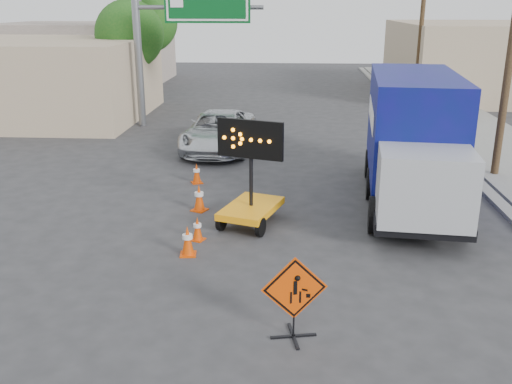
# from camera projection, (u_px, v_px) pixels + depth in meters

# --- Properties ---
(ground) EXTENTS (100.00, 100.00, 0.00)m
(ground) POSITION_uv_depth(u_px,v_px,m) (239.00, 320.00, 10.91)
(ground) COLOR #2D2D30
(ground) RESTS_ON ground
(curb_right) EXTENTS (0.40, 60.00, 0.12)m
(curb_right) POSITION_uv_depth(u_px,v_px,m) (437.00, 142.00, 24.65)
(curb_right) COLOR gray
(curb_right) RESTS_ON ground
(sidewalk_right) EXTENTS (4.00, 60.00, 0.15)m
(sidewalk_right) POSITION_uv_depth(u_px,v_px,m) (491.00, 143.00, 24.51)
(sidewalk_right) COLOR gray
(sidewalk_right) RESTS_ON ground
(storefront_left_near) EXTENTS (14.00, 10.00, 4.00)m
(storefront_left_near) POSITION_uv_depth(u_px,v_px,m) (10.00, 79.00, 30.09)
(storefront_left_near) COLOR tan
(storefront_left_near) RESTS_ON ground
(storefront_left_far) EXTENTS (12.00, 10.00, 4.40)m
(storefront_left_far) POSITION_uv_depth(u_px,v_px,m) (84.00, 53.00, 43.35)
(storefront_left_far) COLOR #A6968A
(storefront_left_far) RESTS_ON ground
(building_right_far) EXTENTS (10.00, 14.00, 4.60)m
(building_right_far) POSITION_uv_depth(u_px,v_px,m) (476.00, 59.00, 37.80)
(building_right_far) COLOR tan
(building_right_far) RESTS_ON ground
(highway_gantry) EXTENTS (6.18, 0.38, 6.90)m
(highway_gantry) POSITION_uv_depth(u_px,v_px,m) (179.00, 19.00, 26.60)
(highway_gantry) COLOR slate
(highway_gantry) RESTS_ON ground
(utility_pole_far) EXTENTS (1.80, 0.26, 9.00)m
(utility_pole_far) POSITION_uv_depth(u_px,v_px,m) (422.00, 24.00, 31.68)
(utility_pole_far) COLOR #4D3921
(utility_pole_far) RESTS_ON ground
(tree_left_near) EXTENTS (3.71, 3.71, 6.03)m
(tree_left_near) POSITION_uv_depth(u_px,v_px,m) (130.00, 35.00, 30.94)
(tree_left_near) COLOR #4D3921
(tree_left_near) RESTS_ON ground
(tree_left_far) EXTENTS (4.10, 4.10, 6.66)m
(tree_left_far) POSITION_uv_depth(u_px,v_px,m) (147.00, 22.00, 38.44)
(tree_left_far) COLOR #4D3921
(tree_left_far) RESTS_ON ground
(construction_sign) EXTENTS (1.18, 0.84, 1.59)m
(construction_sign) POSITION_uv_depth(u_px,v_px,m) (294.00, 296.00, 10.08)
(construction_sign) COLOR black
(construction_sign) RESTS_ON ground
(arrow_board) EXTENTS (1.81, 2.32, 2.91)m
(arrow_board) POSITION_uv_depth(u_px,v_px,m) (251.00, 202.00, 15.46)
(arrow_board) COLOR #FE9E0E
(arrow_board) RESTS_ON ground
(pickup_truck) EXTENTS (2.79, 5.67, 1.55)m
(pickup_truck) POSITION_uv_depth(u_px,v_px,m) (219.00, 131.00, 23.45)
(pickup_truck) COLOR silver
(pickup_truck) RESTS_ON ground
(box_truck) EXTENTS (3.15, 8.17, 3.78)m
(box_truck) POSITION_uv_depth(u_px,v_px,m) (412.00, 147.00, 16.94)
(box_truck) COLOR black
(box_truck) RESTS_ON ground
(cone_a) EXTENTS (0.42, 0.42, 0.75)m
(cone_a) POSITION_uv_depth(u_px,v_px,m) (188.00, 240.00, 13.62)
(cone_a) COLOR #D74004
(cone_a) RESTS_ON ground
(cone_b) EXTENTS (0.42, 0.42, 0.63)m
(cone_b) POSITION_uv_depth(u_px,v_px,m) (197.00, 228.00, 14.51)
(cone_b) COLOR #D74004
(cone_b) RESTS_ON ground
(cone_c) EXTENTS (0.54, 0.54, 0.80)m
(cone_c) POSITION_uv_depth(u_px,v_px,m) (199.00, 197.00, 16.57)
(cone_c) COLOR #D74004
(cone_c) RESTS_ON ground
(cone_d) EXTENTS (0.46, 0.46, 0.69)m
(cone_d) POSITION_uv_depth(u_px,v_px,m) (197.00, 173.00, 19.15)
(cone_d) COLOR #D74004
(cone_d) RESTS_ON ground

